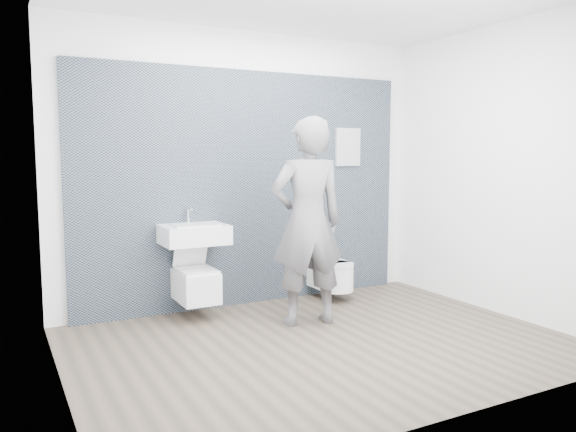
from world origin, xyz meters
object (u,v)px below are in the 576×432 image
toilet_square (196,283)px  toilet_rounded (333,275)px  visitor (307,222)px  washbasin (194,234)px

toilet_square → toilet_rounded: size_ratio=1.17×
toilet_rounded → visitor: bearing=-137.4°
toilet_square → toilet_rounded: bearing=-1.3°
toilet_square → visitor: bearing=-37.7°
toilet_square → washbasin: bearing=90.0°
visitor → toilet_rounded: bearing=-127.9°
washbasin → toilet_square: (0.00, -0.02, -0.47)m
washbasin → toilet_square: washbasin is taller
washbasin → visitor: (0.85, -0.67, 0.14)m
washbasin → toilet_rounded: bearing=-2.0°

